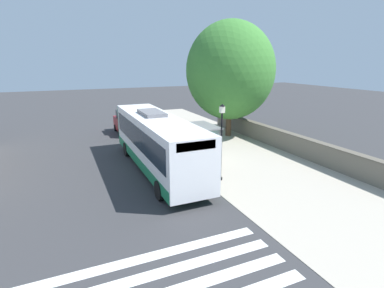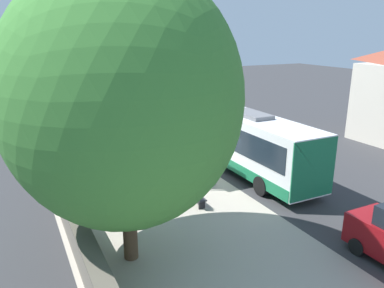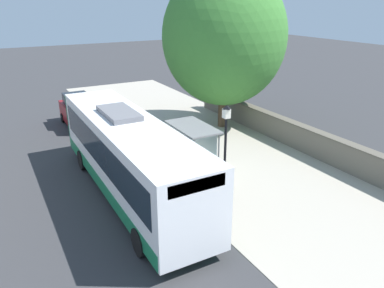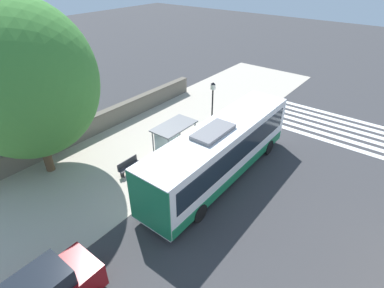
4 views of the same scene
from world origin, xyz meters
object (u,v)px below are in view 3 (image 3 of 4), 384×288
(bus_shelter, at_px, (195,135))
(bench, at_px, (189,144))
(bus, at_px, (128,155))
(pedestrian, at_px, (222,218))
(street_lamp_near, at_px, (225,151))
(parked_car_behind_bus, at_px, (79,111))
(shade_tree, at_px, (224,37))

(bus_shelter, relative_size, bench, 1.86)
(bus, distance_m, pedestrian, 5.23)
(pedestrian, distance_m, street_lamp_near, 2.70)
(bus, height_order, parked_car_behind_bus, bus)
(bus_shelter, height_order, pedestrian, bus_shelter)
(street_lamp_near, xyz_separation_m, shade_tree, (-5.92, -9.16, 3.22))
(street_lamp_near, bearing_deg, shade_tree, -122.87)
(bus_shelter, distance_m, pedestrian, 5.62)
(bus, bearing_deg, bus_shelter, -175.37)
(bus, relative_size, street_lamp_near, 2.66)
(bench, bearing_deg, bus_shelter, 66.88)
(pedestrian, relative_size, street_lamp_near, 0.37)
(pedestrian, height_order, street_lamp_near, street_lamp_near)
(bus, relative_size, parked_car_behind_bus, 2.95)
(pedestrian, height_order, parked_car_behind_bus, parked_car_behind_bus)
(pedestrian, relative_size, shade_tree, 0.16)
(bus_shelter, height_order, bench, bus_shelter)
(shade_tree, bearing_deg, pedestrian, 56.72)
(bus, xyz_separation_m, parked_car_behind_bus, (-0.36, -10.86, -0.85))
(bench, relative_size, parked_car_behind_bus, 0.38)
(bus, xyz_separation_m, bench, (-4.65, -3.09, -1.41))
(bus, xyz_separation_m, pedestrian, (-1.59, 4.90, -0.92))
(bus_shelter, height_order, street_lamp_near, street_lamp_near)
(pedestrian, bearing_deg, bus_shelter, -109.81)
(bus, xyz_separation_m, bus_shelter, (-3.45, -0.28, 0.22))
(bus_shelter, relative_size, shade_tree, 0.28)
(pedestrian, bearing_deg, shade_tree, -123.28)
(bus_shelter, bearing_deg, bench, -113.12)
(bus, relative_size, bench, 7.67)
(bench, bearing_deg, parked_car_behind_bus, -61.05)
(street_lamp_near, xyz_separation_m, parked_car_behind_bus, (2.46, -14.02, -1.61))
(bus, relative_size, pedestrian, 7.20)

